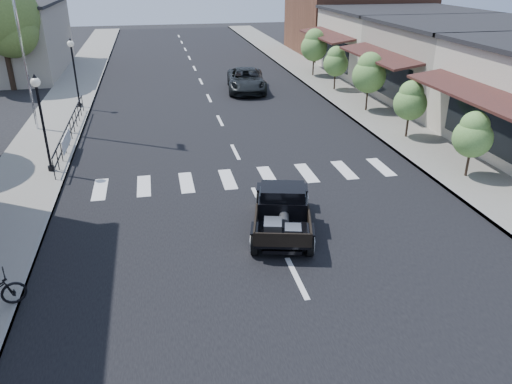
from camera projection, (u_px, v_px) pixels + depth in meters
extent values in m
plane|color=black|center=(271.00, 226.00, 16.00)|extent=(120.00, 120.00, 0.00)
cube|color=black|center=(213.00, 107.00, 29.35)|extent=(14.00, 80.00, 0.02)
cube|color=gray|center=(61.00, 113.00, 27.77)|extent=(3.00, 80.00, 0.15)
cube|color=gray|center=(349.00, 98.00, 30.88)|extent=(3.00, 80.00, 0.15)
cube|color=#A09786|center=(469.00, 65.00, 29.38)|extent=(10.00, 9.00, 4.50)
cube|color=beige|center=(399.00, 43.00, 37.40)|extent=(10.00, 9.00, 4.50)
cube|color=brown|center=(356.00, 14.00, 45.88)|extent=(11.00, 10.00, 7.00)
imported|color=black|center=(246.00, 80.00, 32.64)|extent=(2.98, 5.40, 1.43)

